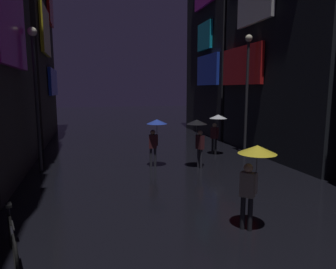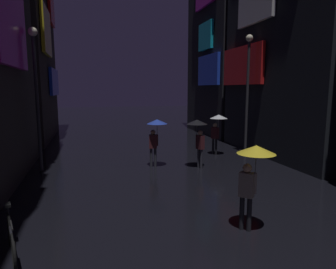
{
  "view_description": "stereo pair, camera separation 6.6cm",
  "coord_description": "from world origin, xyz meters",
  "views": [
    {
      "loc": [
        -3.03,
        -0.1,
        3.41
      ],
      "look_at": [
        0.0,
        11.08,
        1.66
      ],
      "focal_mm": 32.0,
      "sensor_mm": 36.0,
      "label": 1
    },
    {
      "loc": [
        -2.97,
        -0.12,
        3.41
      ],
      "look_at": [
        0.0,
        11.08,
        1.66
      ],
      "focal_mm": 32.0,
      "sensor_mm": 36.0,
      "label": 2
    }
  ],
  "objects": [
    {
      "name": "building_left_far",
      "position": [
        -7.48,
        22.41,
        7.64
      ],
      "size": [
        4.25,
        8.82,
        15.29
      ],
      "color": "#2D2826",
      "rests_on": "ground"
    },
    {
      "name": "building_right_far",
      "position": [
        7.47,
        21.53,
        8.22
      ],
      "size": [
        4.25,
        7.09,
        16.42
      ],
      "color": "black",
      "rests_on": "ground"
    },
    {
      "name": "pedestrian_far_right_clear",
      "position": [
        3.48,
        14.17,
        1.67
      ],
      "size": [
        0.9,
        0.9,
        2.12
      ],
      "color": "black",
      "rests_on": "ground"
    },
    {
      "name": "pedestrian_midstreet_left_blue",
      "position": [
        -0.16,
        12.57,
        1.67
      ],
      "size": [
        0.9,
        0.9,
        2.12
      ],
      "color": "#2D2D38",
      "rests_on": "ground"
    },
    {
      "name": "pedestrian_near_crossing_black",
      "position": [
        1.58,
        11.95,
        1.67
      ],
      "size": [
        0.9,
        0.9,
        2.12
      ],
      "color": "#2D2D38",
      "rests_on": "ground"
    },
    {
      "name": "pedestrian_midstreet_centre_yellow",
      "position": [
        0.74,
        6.02,
        1.67
      ],
      "size": [
        0.9,
        0.9,
        2.12
      ],
      "color": "black",
      "rests_on": "ground"
    },
    {
      "name": "bicycle_parked_at_storefront",
      "position": [
        -4.6,
        6.26,
        0.39
      ],
      "size": [
        0.57,
        1.76,
        0.96
      ],
      "color": "black",
      "rests_on": "ground"
    },
    {
      "name": "streetlamp_right_far",
      "position": [
        5.0,
        13.91,
        3.79
      ],
      "size": [
        0.36,
        0.36,
        6.15
      ],
      "color": "#2D2D33",
      "rests_on": "ground"
    },
    {
      "name": "streetlamp_left_far",
      "position": [
        -5.0,
        13.18,
        3.63
      ],
      "size": [
        0.36,
        0.36,
        5.86
      ],
      "color": "#2D2D33",
      "rests_on": "ground"
    }
  ]
}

